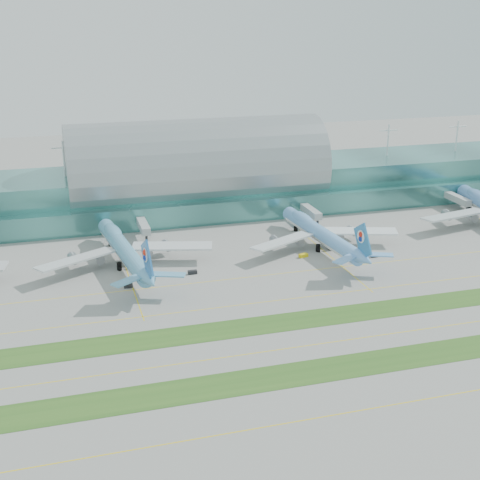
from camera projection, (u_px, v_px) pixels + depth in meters
name	position (u px, v px, depth m)	size (l,w,h in m)	color
ground	(290.00, 325.00, 203.90)	(700.00, 700.00, 0.00)	gray
terminal	(197.00, 180.00, 316.05)	(340.00, 69.10, 36.00)	#3D7A75
grass_strip_near	(326.00, 370.00, 178.48)	(420.00, 12.00, 0.08)	#2D591E
grass_strip_far	(288.00, 322.00, 205.70)	(420.00, 12.00, 0.08)	#2D591E
taxiline_a	(359.00, 411.00, 160.35)	(420.00, 0.35, 0.01)	yellow
taxiline_b	(307.00, 346.00, 191.20)	(420.00, 0.35, 0.01)	yellow
taxiline_c	(271.00, 301.00, 220.22)	(420.00, 0.35, 0.01)	yellow
taxiline_d	(252.00, 277.00, 240.18)	(420.00, 0.35, 0.01)	yellow
airliner_b	(124.00, 249.00, 249.16)	(66.72, 76.24, 20.99)	#5AA0C7
airliner_c	(320.00, 233.00, 267.65)	(64.41, 73.35, 20.18)	#68A5E6
gse_c	(128.00, 286.00, 230.64)	(3.04, 1.48, 1.30)	black
gse_d	(192.00, 272.00, 242.64)	(3.33, 1.53, 1.32)	black
gse_e	(303.00, 255.00, 258.97)	(3.63, 1.67, 1.33)	yellow
gse_f	(374.00, 255.00, 259.23)	(2.87, 1.74, 1.46)	black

